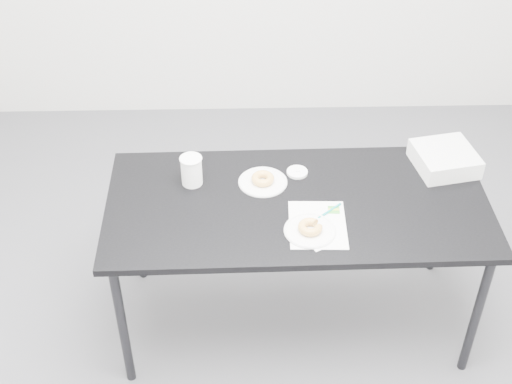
{
  "coord_description": "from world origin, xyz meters",
  "views": [
    {
      "loc": [
        -0.06,
        -2.37,
        2.78
      ],
      "look_at": [
        0.0,
        0.02,
        0.83
      ],
      "focal_mm": 50.0,
      "sensor_mm": 36.0,
      "label": 1
    }
  ],
  "objects_px": {
    "donut_far": "(263,179)",
    "plate_near": "(310,231)",
    "plate_far": "(263,182)",
    "pen": "(330,211)",
    "coffee_cup": "(192,170)",
    "scorecard": "(318,225)",
    "bakery_box": "(445,159)",
    "table": "(297,212)",
    "donut_near": "(310,227)"
  },
  "relations": [
    {
      "from": "donut_far",
      "to": "plate_near",
      "type": "bearing_deg",
      "value": -60.91
    },
    {
      "from": "plate_far",
      "to": "pen",
      "type": "bearing_deg",
      "value": -37.09
    },
    {
      "from": "coffee_cup",
      "to": "plate_near",
      "type": "bearing_deg",
      "value": -34.01
    },
    {
      "from": "plate_near",
      "to": "scorecard",
      "type": "bearing_deg",
      "value": 49.75
    },
    {
      "from": "coffee_cup",
      "to": "bakery_box",
      "type": "height_order",
      "value": "coffee_cup"
    },
    {
      "from": "donut_far",
      "to": "bakery_box",
      "type": "relative_size",
      "value": 0.39
    },
    {
      "from": "table",
      "to": "coffee_cup",
      "type": "relative_size",
      "value": 12.0
    },
    {
      "from": "pen",
      "to": "plate_far",
      "type": "relative_size",
      "value": 0.64
    },
    {
      "from": "plate_far",
      "to": "scorecard",
      "type": "bearing_deg",
      "value": -52.84
    },
    {
      "from": "plate_far",
      "to": "bakery_box",
      "type": "distance_m",
      "value": 0.85
    },
    {
      "from": "pen",
      "to": "bakery_box",
      "type": "xyz_separation_m",
      "value": [
        0.57,
        0.31,
        0.04
      ]
    },
    {
      "from": "table",
      "to": "plate_near",
      "type": "distance_m",
      "value": 0.21
    },
    {
      "from": "donut_far",
      "to": "bakery_box",
      "type": "bearing_deg",
      "value": 6.79
    },
    {
      "from": "pen",
      "to": "bakery_box",
      "type": "bearing_deg",
      "value": -12.18
    },
    {
      "from": "scorecard",
      "to": "plate_far",
      "type": "bearing_deg",
      "value": 128.99
    },
    {
      "from": "table",
      "to": "coffee_cup",
      "type": "distance_m",
      "value": 0.51
    },
    {
      "from": "plate_far",
      "to": "donut_far",
      "type": "bearing_deg",
      "value": 0.0
    },
    {
      "from": "table",
      "to": "bakery_box",
      "type": "xyz_separation_m",
      "value": [
        0.7,
        0.24,
        0.1
      ]
    },
    {
      "from": "pen",
      "to": "donut_near",
      "type": "height_order",
      "value": "donut_near"
    },
    {
      "from": "donut_near",
      "to": "plate_far",
      "type": "height_order",
      "value": "donut_near"
    },
    {
      "from": "donut_near",
      "to": "coffee_cup",
      "type": "height_order",
      "value": "coffee_cup"
    },
    {
      "from": "plate_far",
      "to": "donut_far",
      "type": "distance_m",
      "value": 0.02
    },
    {
      "from": "scorecard",
      "to": "donut_near",
      "type": "height_order",
      "value": "donut_near"
    },
    {
      "from": "scorecard",
      "to": "plate_far",
      "type": "height_order",
      "value": "plate_far"
    },
    {
      "from": "donut_near",
      "to": "plate_far",
      "type": "distance_m",
      "value": 0.38
    },
    {
      "from": "donut_far",
      "to": "coffee_cup",
      "type": "height_order",
      "value": "coffee_cup"
    },
    {
      "from": "bakery_box",
      "to": "plate_far",
      "type": "bearing_deg",
      "value": 175.68
    },
    {
      "from": "table",
      "to": "donut_near",
      "type": "distance_m",
      "value": 0.22
    },
    {
      "from": "plate_far",
      "to": "coffee_cup",
      "type": "distance_m",
      "value": 0.33
    },
    {
      "from": "plate_far",
      "to": "donut_far",
      "type": "xyz_separation_m",
      "value": [
        0.0,
        0.0,
        0.02
      ]
    },
    {
      "from": "plate_near",
      "to": "table",
      "type": "bearing_deg",
      "value": 100.74
    },
    {
      "from": "plate_far",
      "to": "plate_near",
      "type": "bearing_deg",
      "value": -60.91
    },
    {
      "from": "coffee_cup",
      "to": "bakery_box",
      "type": "xyz_separation_m",
      "value": [
        1.17,
        0.09,
        -0.03
      ]
    },
    {
      "from": "pen",
      "to": "plate_near",
      "type": "height_order",
      "value": "pen"
    },
    {
      "from": "scorecard",
      "to": "plate_near",
      "type": "distance_m",
      "value": 0.06
    },
    {
      "from": "scorecard",
      "to": "pen",
      "type": "relative_size",
      "value": 2.15
    },
    {
      "from": "pen",
      "to": "plate_near",
      "type": "relative_size",
      "value": 0.64
    },
    {
      "from": "bakery_box",
      "to": "donut_far",
      "type": "bearing_deg",
      "value": 175.68
    },
    {
      "from": "plate_near",
      "to": "coffee_cup",
      "type": "height_order",
      "value": "coffee_cup"
    },
    {
      "from": "plate_near",
      "to": "plate_far",
      "type": "height_order",
      "value": "plate_near"
    },
    {
      "from": "table",
      "to": "donut_near",
      "type": "height_order",
      "value": "donut_near"
    },
    {
      "from": "pen",
      "to": "table",
      "type": "bearing_deg",
      "value": 109.71
    },
    {
      "from": "table",
      "to": "bakery_box",
      "type": "relative_size",
      "value": 6.43
    },
    {
      "from": "table",
      "to": "bakery_box",
      "type": "bearing_deg",
      "value": 18.21
    },
    {
      "from": "plate_near",
      "to": "donut_near",
      "type": "bearing_deg",
      "value": 0.0
    },
    {
      "from": "plate_near",
      "to": "plate_far",
      "type": "distance_m",
      "value": 0.38
    },
    {
      "from": "donut_far",
      "to": "coffee_cup",
      "type": "xyz_separation_m",
      "value": [
        -0.32,
        0.01,
        0.05
      ]
    },
    {
      "from": "donut_far",
      "to": "coffee_cup",
      "type": "relative_size",
      "value": 0.74
    },
    {
      "from": "plate_far",
      "to": "coffee_cup",
      "type": "xyz_separation_m",
      "value": [
        -0.32,
        0.01,
        0.07
      ]
    },
    {
      "from": "scorecard",
      "to": "plate_far",
      "type": "relative_size",
      "value": 1.37
    }
  ]
}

